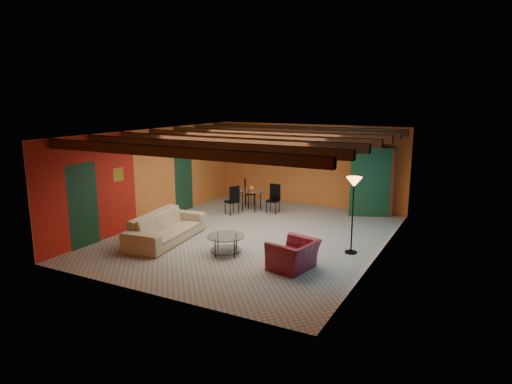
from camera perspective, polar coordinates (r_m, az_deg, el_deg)
The scene contains 11 objects.
room at distance 11.54m, azimuth -0.21°, elevation 5.81°, with size 6.52×8.01×2.71m.
sofa at distance 11.67m, azimuth -11.25°, elevation -4.37°, with size 2.48×0.97×0.73m, color tan.
armchair at distance 9.69m, azimuth 4.72°, elevation -7.90°, with size 0.96×0.84×0.63m, color maroon.
coffee_table at distance 10.60m, azimuth -3.80°, elevation -6.63°, with size 0.88×0.88×0.45m, color silver, non-canonical shape.
dining_table at distance 14.43m, azimuth -0.56°, elevation -0.59°, with size 1.77×1.77×0.92m, color white, non-canonical shape.
armoire at distance 14.32m, azimuth 14.46°, elevation 1.21°, with size 1.16×0.57×2.04m, color maroon.
floor_lamp at distance 10.68m, azimuth 12.05°, elevation -2.90°, with size 0.36×0.36×1.81m, color black, non-canonical shape.
ceiling_fan at distance 11.44m, azimuth -0.47°, elevation 5.75°, with size 1.50×1.50×0.44m, color #472614, non-canonical shape.
painting at distance 15.45m, azimuth 3.54°, elevation 4.70°, with size 1.05×0.03×0.65m, color black.
potted_plant at distance 14.15m, azimuth 14.72°, elevation 6.13°, with size 0.39×0.34×0.44m, color #26661E.
vase at distance 14.32m, azimuth -0.57°, elevation 1.55°, with size 0.17×0.17×0.18m, color orange.
Camera 1 is at (5.37, -10.03, 3.60)m, focal length 31.78 mm.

